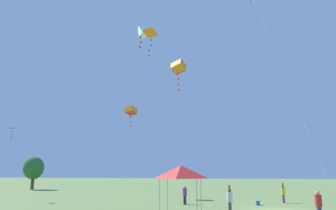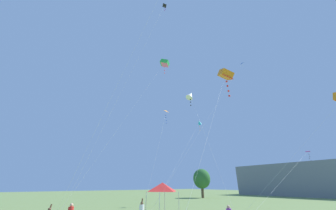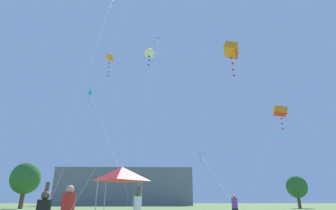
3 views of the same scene
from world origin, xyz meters
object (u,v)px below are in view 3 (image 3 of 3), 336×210
Objects in this scene: person_white_shirt at (137,207)px; kite_orange_box_9 at (280,111)px; kite_orange_box_7 at (231,50)px; festival_tent at (122,174)px; kite_orange_delta_3 at (110,59)px; kite_blue_delta_5 at (158,40)px; kite_purple_delta_6 at (201,155)px; kite_white_diamond_8 at (150,51)px; kite_cyan_diamond_0 at (90,91)px; person_purple_shirt at (235,206)px.

kite_orange_box_9 reaches higher than person_white_shirt.
festival_tent is at bearing -169.15° from kite_orange_box_7.
festival_tent is 0.24× the size of kite_orange_box_7.
kite_blue_delta_5 is at bearing 76.54° from kite_orange_delta_3.
festival_tent is 10.11m from kite_orange_delta_3.
festival_tent is 0.17× the size of kite_purple_delta_6.
kite_blue_delta_5 is at bearing 87.76° from kite_white_diamond_8.
kite_orange_box_7 is 1.29× the size of kite_orange_box_9.
kite_orange_box_7 is at bearing -67.39° from kite_blue_delta_5.
kite_cyan_diamond_0 is 1.22× the size of kite_orange_box_7.
kite_white_diamond_8 is (-6.24, 2.64, 13.76)m from person_purple_shirt.
kite_purple_delta_6 is (8.37, 20.12, 4.58)m from festival_tent.
kite_orange_box_7 is at bearing 96.22° from person_purple_shirt.
kite_orange_box_7 is 10.72m from kite_orange_box_9.
kite_purple_delta_6 is (0.69, 19.15, 6.63)m from person_purple_shirt.
person_purple_shirt is at bearing -134.74° from kite_orange_box_9.
person_white_shirt is 15.41m from kite_orange_box_7.
kite_purple_delta_6 is (10.18, 18.27, -5.20)m from kite_orange_delta_3.
kite_orange_delta_3 reaches higher than festival_tent.
kite_orange_box_9 is (14.34, 12.42, 9.57)m from person_white_shirt.
kite_cyan_diamond_0 is 19.76m from kite_orange_box_7.
person_purple_shirt is at bearing -71.23° from kite_blue_delta_5.
kite_orange_box_7 is (6.69, -16.06, -11.78)m from kite_blue_delta_5.
kite_orange_box_9 is at bearing -12.12° from kite_cyan_diamond_0.
kite_orange_delta_3 is 1.19× the size of kite_orange_box_9.
kite_orange_box_7 is (15.44, -12.28, -1.14)m from kite_cyan_diamond_0.
person_purple_shirt is 15.19m from kite_orange_delta_3.
person_white_shirt is (1.40, -3.31, -1.98)m from festival_tent.
person_white_shirt reaches higher than person_purple_shirt.
kite_purple_delta_6 is at bearing 22.22° from kite_cyan_diamond_0.
festival_tent is 12.34m from kite_white_diamond_8.
kite_purple_delta_6 is 1.29× the size of kite_white_diamond_8.
kite_orange_box_7 is at bearing -15.02° from kite_white_diamond_8.
kite_purple_delta_6 is at bearing 67.43° from festival_tent.
kite_blue_delta_5 reaches higher than kite_orange_box_7.
person_white_shirt is at bearing -145.63° from kite_orange_box_7.
kite_orange_box_7 is at bearing -1.06° from kite_orange_delta_3.
kite_purple_delta_6 is 13.59m from kite_orange_box_9.
kite_white_diamond_8 reaches higher than kite_orange_box_7.
kite_blue_delta_5 is 2.37× the size of kite_orange_box_9.
person_purple_shirt is at bearing -92.07° from kite_purple_delta_6.
kite_cyan_diamond_0 is at bearing 34.63° from person_white_shirt.
kite_purple_delta_6 is at bearing 60.86° from kite_orange_delta_3.
kite_orange_box_7 is at bearing -46.34° from person_white_shirt.
festival_tent reaches higher than person_white_shirt.
kite_orange_delta_3 is 0.92× the size of kite_orange_box_7.
kite_cyan_diamond_0 is 1.58× the size of kite_orange_box_9.
festival_tent is 0.31× the size of kite_orange_box_9.
person_white_shirt is at bearing -67.06° from festival_tent.
kite_purple_delta_6 is at bearing 67.22° from kite_white_diamond_8.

